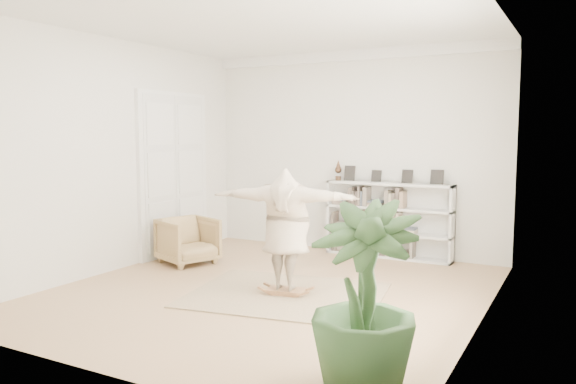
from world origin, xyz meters
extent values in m
plane|color=#A47F54|center=(0.00, 0.00, 0.00)|extent=(6.00, 6.00, 0.00)
plane|color=silver|center=(0.00, 3.00, 1.80)|extent=(5.50, 0.00, 5.50)
plane|color=silver|center=(0.00, -3.00, 1.80)|extent=(5.50, 0.00, 5.50)
plane|color=silver|center=(-2.75, 0.00, 1.80)|extent=(0.00, 6.00, 6.00)
plane|color=silver|center=(2.75, 0.00, 1.80)|extent=(0.00, 6.00, 6.00)
plane|color=white|center=(0.00, 0.00, 3.60)|extent=(6.00, 6.00, 0.00)
cube|color=white|center=(0.00, 2.94, 3.51)|extent=(5.50, 0.12, 0.18)
cube|color=white|center=(-2.71, 1.30, 1.40)|extent=(0.08, 1.78, 2.92)
cube|color=silver|center=(-2.69, 0.90, 1.40)|extent=(0.06, 0.78, 2.80)
cube|color=silver|center=(-2.69, 1.70, 1.40)|extent=(0.06, 0.78, 2.80)
cube|color=silver|center=(-0.33, 2.81, 0.65)|extent=(0.04, 0.35, 1.30)
cube|color=silver|center=(1.83, 2.81, 0.65)|extent=(0.04, 0.35, 1.30)
cube|color=silver|center=(0.75, 2.96, 0.65)|extent=(2.20, 0.04, 1.30)
cube|color=silver|center=(0.75, 2.81, 0.02)|extent=(2.20, 0.35, 0.04)
cube|color=silver|center=(0.75, 2.81, 0.43)|extent=(2.20, 0.35, 0.04)
cube|color=silver|center=(0.75, 2.81, 0.86)|extent=(2.20, 0.35, 0.04)
cube|color=silver|center=(0.75, 2.81, 1.28)|extent=(2.20, 0.35, 0.04)
cube|color=black|center=(0.00, 2.85, 1.42)|extent=(0.18, 0.07, 0.24)
cube|color=black|center=(0.50, 2.85, 1.42)|extent=(0.18, 0.07, 0.24)
cube|color=black|center=(1.05, 2.85, 1.42)|extent=(0.18, 0.07, 0.24)
cube|color=black|center=(1.55, 2.85, 1.42)|extent=(0.18, 0.07, 0.24)
imported|color=#AA7F59|center=(-2.01, 0.78, 0.38)|extent=(1.08, 1.06, 0.76)
cube|color=tan|center=(0.29, -0.07, 0.01)|extent=(2.80, 2.39, 0.02)
cube|color=brown|center=(0.29, -0.07, 0.07)|extent=(0.53, 0.37, 0.03)
cube|color=brown|center=(0.29, -0.07, 0.04)|extent=(0.34, 0.10, 0.04)
cube|color=brown|center=(0.29, -0.07, 0.04)|extent=(0.34, 0.10, 0.04)
cube|color=brown|center=(0.29, -0.07, 0.07)|extent=(0.20, 0.08, 0.10)
cube|color=brown|center=(0.29, -0.07, 0.07)|extent=(0.20, 0.08, 0.10)
imported|color=tan|center=(0.29, -0.07, 0.93)|extent=(2.03, 0.86, 1.60)
imported|color=#305229|center=(2.18, -2.22, 0.80)|extent=(0.93, 0.93, 1.59)
camera|label=1|loc=(3.75, -6.46, 2.15)|focal=35.00mm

